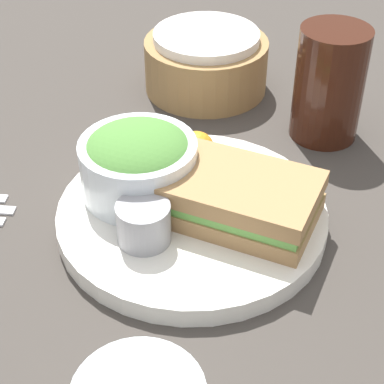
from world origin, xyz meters
name	(u,v)px	position (x,y,z in m)	size (l,w,h in m)	color
ground_plane	(192,224)	(0.00, 0.00, 0.00)	(4.00, 4.00, 0.00)	#3D3833
plate	(192,216)	(0.00, 0.00, 0.01)	(0.27, 0.27, 0.02)	white
sandwich	(241,198)	(0.05, -0.01, 0.04)	(0.17, 0.14, 0.04)	#A37A4C
salad_bowl	(138,161)	(-0.05, 0.02, 0.06)	(0.12, 0.12, 0.07)	white
dressing_cup	(144,223)	(-0.04, -0.05, 0.04)	(0.05, 0.05, 0.04)	#99999E
orange_wedge	(194,149)	(0.00, 0.07, 0.04)	(0.04, 0.04, 0.04)	orange
drink_glass	(329,84)	(0.15, 0.18, 0.07)	(0.08, 0.08, 0.13)	#38190F
bread_basket	(203,62)	(0.00, 0.28, 0.04)	(0.16, 0.16, 0.08)	#997547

